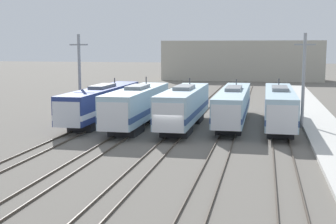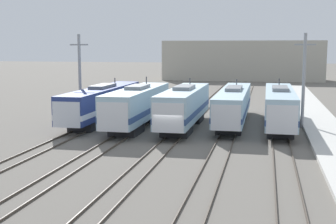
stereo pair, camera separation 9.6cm
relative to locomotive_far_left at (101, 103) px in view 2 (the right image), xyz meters
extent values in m
plane|color=#666059|center=(9.57, -9.02, -2.12)|extent=(400.00, 400.00, 0.00)
cube|color=#4C4238|center=(-0.72, -9.02, -2.05)|extent=(0.07, 120.00, 0.15)
cube|color=#4C4238|center=(0.72, -9.02, -2.05)|extent=(0.07, 120.00, 0.15)
cube|color=#4C4238|center=(4.07, -9.02, -2.05)|extent=(0.07, 120.00, 0.15)
cube|color=#4C4238|center=(5.50, -9.02, -2.05)|extent=(0.07, 120.00, 0.15)
cube|color=#4C4238|center=(8.85, -9.02, -2.05)|extent=(0.07, 120.00, 0.15)
cube|color=#4C4238|center=(10.29, -9.02, -2.05)|extent=(0.07, 120.00, 0.15)
cube|color=#4C4238|center=(13.64, -9.02, -2.05)|extent=(0.07, 120.00, 0.15)
cube|color=#4C4238|center=(15.08, -9.02, -2.05)|extent=(0.07, 120.00, 0.15)
cube|color=#4C4238|center=(18.43, -9.02, -2.05)|extent=(0.07, 120.00, 0.15)
cube|color=#4C4238|center=(19.86, -9.02, -2.05)|extent=(0.07, 120.00, 0.15)
cube|color=black|center=(0.00, -4.29, -1.65)|extent=(2.46, 4.30, 0.95)
cube|color=black|center=(0.00, 5.48, -1.65)|extent=(2.46, 4.30, 0.95)
cube|color=navy|center=(0.00, 0.60, 0.23)|extent=(2.90, 19.55, 2.81)
cube|color=silver|center=(0.00, 0.60, -0.33)|extent=(2.94, 19.59, 0.51)
cube|color=silver|center=(0.00, -8.06, 0.02)|extent=(2.66, 2.44, 2.39)
cube|color=black|center=(0.00, -9.20, 0.55)|extent=(2.27, 0.08, 0.67)
cube|color=slate|center=(0.00, 0.60, 1.82)|extent=(1.59, 4.89, 0.35)
cylinder|color=#38383D|center=(0.00, 4.90, 2.05)|extent=(0.12, 0.12, 0.82)
cube|color=#232326|center=(4.79, -6.23, -1.65)|extent=(2.61, 3.60, 0.95)
cube|color=#232326|center=(4.79, 1.95, -1.65)|extent=(2.61, 3.60, 0.95)
cube|color=#9EBCCC|center=(4.79, -2.14, 0.35)|extent=(3.08, 16.34, 3.05)
cube|color=navy|center=(4.79, -2.14, -0.26)|extent=(3.12, 16.38, 0.55)
cube|color=silver|center=(4.79, -9.33, 0.13)|extent=(2.83, 2.16, 2.59)
cube|color=black|center=(4.79, -10.33, 0.70)|extent=(2.41, 0.08, 0.73)
cube|color=gray|center=(4.79, -2.14, 2.05)|extent=(1.69, 4.09, 0.35)
cylinder|color=#38383D|center=(4.79, 1.46, 2.38)|extent=(0.12, 0.12, 1.00)
cube|color=#232326|center=(9.57, -5.68, -1.65)|extent=(2.59, 3.58, 0.95)
cube|color=#232326|center=(9.57, 2.46, -1.65)|extent=(2.59, 3.58, 0.95)
cube|color=#9EBCCC|center=(9.57, -1.61, 0.35)|extent=(3.05, 16.28, 3.04)
cube|color=navy|center=(9.57, -1.61, -0.26)|extent=(3.09, 16.32, 0.55)
cube|color=silver|center=(9.57, -8.67, 0.12)|extent=(2.80, 2.35, 2.59)
cube|color=black|center=(9.57, -9.77, 0.69)|extent=(2.38, 0.08, 0.72)
cube|color=gray|center=(9.57, -1.61, 2.05)|extent=(1.68, 4.07, 0.35)
cylinder|color=#38383D|center=(9.57, 1.97, 2.32)|extent=(0.12, 0.12, 0.89)
cube|color=#232326|center=(14.36, -2.83, -1.65)|extent=(2.43, 4.38, 0.95)
cube|color=#232326|center=(14.36, 7.12, -1.65)|extent=(2.43, 4.38, 0.95)
cube|color=#9EBCCC|center=(14.36, 2.15, 0.19)|extent=(2.85, 19.90, 2.72)
cube|color=navy|center=(14.36, 2.15, -0.36)|extent=(2.89, 19.94, 0.49)
cube|color=silver|center=(14.36, -6.94, -0.02)|extent=(2.63, 1.94, 2.31)
cube|color=black|center=(14.36, -7.83, 0.49)|extent=(2.23, 0.08, 0.65)
cube|color=gray|center=(14.36, 2.15, 1.72)|extent=(1.57, 4.98, 0.35)
cylinder|color=#38383D|center=(14.36, 6.53, 1.97)|extent=(0.12, 0.12, 0.85)
cube|color=#232326|center=(19.14, -3.90, -1.65)|extent=(2.43, 4.00, 0.95)
cube|color=#232326|center=(19.14, 5.20, -1.65)|extent=(2.43, 4.00, 0.95)
cube|color=#9EBCCC|center=(19.14, 0.65, 0.29)|extent=(2.85, 18.20, 2.93)
cube|color=navy|center=(19.14, 0.65, -0.29)|extent=(2.89, 18.24, 0.53)
cube|color=silver|center=(19.14, -7.36, 0.07)|extent=(2.63, 2.36, 2.49)
cube|color=black|center=(19.14, -8.47, 0.62)|extent=(2.23, 0.08, 0.70)
cube|color=gray|center=(19.14, 0.65, 1.93)|extent=(1.57, 4.55, 0.35)
cylinder|color=#38383D|center=(19.14, 4.65, 2.21)|extent=(0.12, 0.12, 0.91)
cylinder|color=gray|center=(-2.82, 0.95, 2.71)|extent=(0.33, 0.33, 9.66)
cube|color=gray|center=(-2.82, 0.95, 6.38)|extent=(2.11, 0.16, 0.16)
cylinder|color=gray|center=(21.48, 0.95, 2.71)|extent=(0.33, 0.33, 9.66)
cube|color=gray|center=(21.48, 0.95, 6.38)|extent=(2.11, 0.16, 0.16)
cube|color=#B2AD9E|center=(11.81, 69.92, 2.72)|extent=(38.68, 11.82, 9.68)
camera|label=1|loc=(17.65, -48.49, 6.20)|focal=50.00mm
camera|label=2|loc=(17.74, -48.47, 6.20)|focal=50.00mm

